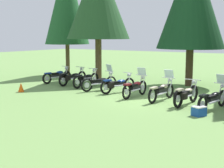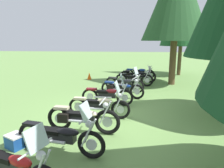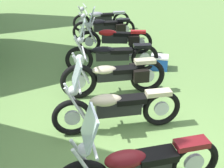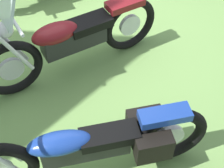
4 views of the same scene
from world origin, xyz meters
TOP-DOWN VIEW (x-y plane):
  - ground_plane at (0.00, 0.00)m, footprint 80.00×80.00m
  - motorcycle_4 at (-2.01, 0.47)m, footprint 0.94×2.16m
  - motorcycle_5 at (-0.69, -0.00)m, footprint 0.65×2.22m

SIDE VIEW (x-z plane):
  - ground_plane at x=0.00m, z-range 0.00..0.00m
  - motorcycle_4 at x=-2.01m, z-range -0.07..0.94m
  - motorcycle_5 at x=-0.69m, z-range -0.21..1.16m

